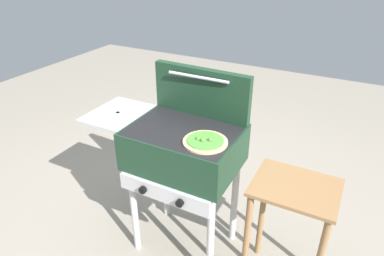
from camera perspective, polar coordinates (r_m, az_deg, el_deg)
ground_plane at (r=2.50m, az=-1.07°, el=-18.63°), size 8.00×8.00×0.00m
grill at (r=2.02m, az=-1.67°, el=-3.75°), size 0.96×0.53×0.90m
grill_lid_open at (r=2.05m, az=1.55°, el=6.07°), size 0.63×0.09×0.30m
pizza_veggie at (r=1.81m, az=2.23°, el=-2.27°), size 0.24×0.24×0.04m
prep_table at (r=1.99m, az=16.27°, el=-14.05°), size 0.44×0.36×0.73m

